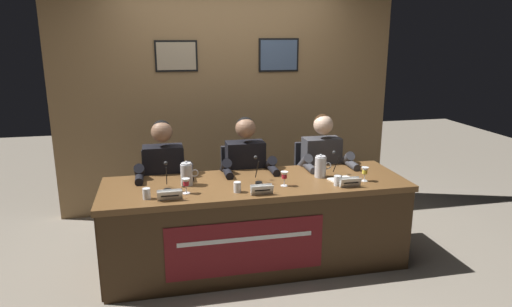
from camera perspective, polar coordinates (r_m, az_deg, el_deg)
The scene contains 24 objects.
ground_plane at distance 4.19m, azimuth 0.00°, elevation -13.45°, with size 12.00×12.00×0.00m, color gray.
wall_back_panelled at distance 5.18m, azimuth -3.48°, elevation 7.20°, with size 3.79×0.14×2.60m.
conference_table at distance 3.88m, azimuth 0.29°, elevation -7.53°, with size 2.59×0.82×0.76m.
chair_left at distance 4.48m, azimuth -11.31°, elevation -5.64°, with size 0.44×0.45×0.91m.
panelist_left at distance 4.20m, azimuth -11.44°, elevation -3.02°, with size 0.51×0.48×1.24m.
nameplate_left at distance 3.52m, azimuth -10.76°, elevation -5.15°, with size 0.19×0.06×0.08m.
juice_glass_left at distance 3.63m, azimuth -8.78°, elevation -3.69°, with size 0.06×0.06×0.12m.
water_cup_left at distance 3.59m, azimuth -13.57°, elevation -4.98°, with size 0.06×0.06×0.08m.
microphone_left at distance 3.75m, azimuth -11.13°, elevation -3.39°, with size 0.06×0.17×0.22m.
chair_center at distance 4.55m, azimuth -1.60°, elevation -5.03°, with size 0.44×0.45×0.91m.
panelist_center at distance 4.27m, azimuth -1.13°, elevation -2.41°, with size 0.51×0.48×1.24m.
nameplate_center at distance 3.58m, azimuth 0.75°, elevation -4.55°, with size 0.18×0.06×0.08m.
juice_glass_center at distance 3.77m, azimuth 3.58°, elevation -2.84°, with size 0.06×0.06×0.12m.
water_cup_center at distance 3.63m, azimuth -2.36°, elevation -4.30°, with size 0.06×0.06×0.08m.
microphone_center at distance 3.85m, azimuth 0.22°, elevation -2.62°, with size 0.06×0.17×0.22m.
chair_right at distance 4.74m, azimuth 7.54°, elevation -4.32°, with size 0.44×0.45×0.91m.
panelist_right at distance 4.48m, azimuth 8.52°, elevation -1.77°, with size 0.51×0.48×1.24m.
nameplate_right at distance 3.83m, azimuth 11.73°, elevation -3.54°, with size 0.18×0.06×0.08m.
juice_glass_right at distance 4.00m, azimuth 13.50°, elevation -2.21°, with size 0.06×0.06×0.12m.
water_cup_right at distance 3.85m, azimuth 10.18°, elevation -3.43°, with size 0.06×0.06×0.08m.
microphone_right at distance 4.07m, azimuth 10.13°, elevation -1.86°, with size 0.06×0.17×0.22m.
water_pitcher_left_side at distance 3.83m, azimuth -8.69°, elevation -2.57°, with size 0.15×0.10×0.21m.
water_pitcher_right_side at distance 4.04m, azimuth 8.11°, elevation -1.63°, with size 0.15×0.10×0.21m.
document_stack_right at distance 4.00m, azimuth 10.72°, elevation -3.23°, with size 0.24×0.19×0.01m.
Camera 1 is at (-0.79, -3.61, 1.98)m, focal length 31.88 mm.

